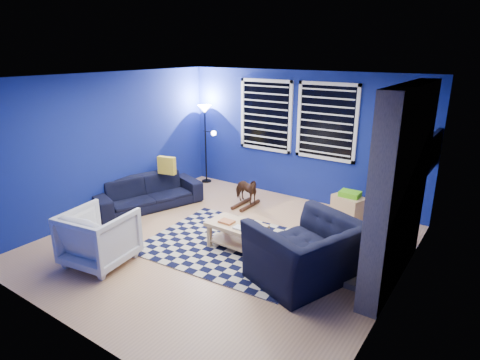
# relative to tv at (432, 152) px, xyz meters

# --- Properties ---
(floor) EXTENTS (5.00, 5.00, 0.00)m
(floor) POSITION_rel_tv_xyz_m (-2.45, -2.00, -1.40)
(floor) COLOR tan
(floor) RESTS_ON ground
(ceiling) EXTENTS (5.00, 5.00, 0.00)m
(ceiling) POSITION_rel_tv_xyz_m (-2.45, -2.00, 1.10)
(ceiling) COLOR white
(ceiling) RESTS_ON wall_back
(wall_back) EXTENTS (5.00, 0.00, 5.00)m
(wall_back) POSITION_rel_tv_xyz_m (-2.45, 0.50, -0.15)
(wall_back) COLOR navy
(wall_back) RESTS_ON floor
(wall_left) EXTENTS (0.00, 5.00, 5.00)m
(wall_left) POSITION_rel_tv_xyz_m (-4.95, -2.00, -0.15)
(wall_left) COLOR navy
(wall_left) RESTS_ON floor
(wall_right) EXTENTS (0.00, 5.00, 5.00)m
(wall_right) POSITION_rel_tv_xyz_m (0.05, -2.00, -0.15)
(wall_right) COLOR navy
(wall_right) RESTS_ON floor
(fireplace) EXTENTS (0.65, 2.00, 2.50)m
(fireplace) POSITION_rel_tv_xyz_m (-0.09, -1.50, -0.20)
(fireplace) COLOR gray
(fireplace) RESTS_ON floor
(window_left) EXTENTS (1.17, 0.06, 1.42)m
(window_left) POSITION_rel_tv_xyz_m (-3.20, 0.46, 0.20)
(window_left) COLOR black
(window_left) RESTS_ON wall_back
(window_right) EXTENTS (1.17, 0.06, 1.42)m
(window_right) POSITION_rel_tv_xyz_m (-1.90, 0.46, 0.20)
(window_right) COLOR black
(window_right) RESTS_ON wall_back
(tv) EXTENTS (0.07, 1.00, 0.58)m
(tv) POSITION_rel_tv_xyz_m (0.00, 0.00, 0.00)
(tv) COLOR black
(tv) RESTS_ON wall_right
(rug) EXTENTS (2.62, 2.15, 0.02)m
(rug) POSITION_rel_tv_xyz_m (-2.30, -1.95, -1.39)
(rug) COLOR black
(rug) RESTS_ON floor
(sofa) EXTENTS (2.14, 1.41, 0.58)m
(sofa) POSITION_rel_tv_xyz_m (-4.55, -1.57, -1.11)
(sofa) COLOR black
(sofa) RESTS_ON floor
(armchair_big) EXTENTS (1.57, 1.48, 0.82)m
(armchair_big) POSITION_rel_tv_xyz_m (-0.96, -2.22, -0.99)
(armchair_big) COLOR black
(armchair_big) RESTS_ON floor
(armchair_bent) EXTENTS (0.96, 0.98, 0.78)m
(armchair_bent) POSITION_rel_tv_xyz_m (-3.52, -3.41, -1.01)
(armchair_bent) COLOR gray
(armchair_bent) RESTS_ON floor
(rocking_horse) EXTENTS (0.37, 0.65, 0.52)m
(rocking_horse) POSITION_rel_tv_xyz_m (-3.03, -0.50, -1.07)
(rocking_horse) COLOR #422415
(rocking_horse) RESTS_ON floor
(coffee_table) EXTENTS (0.87, 0.51, 0.43)m
(coffee_table) POSITION_rel_tv_xyz_m (-2.19, -2.01, -1.10)
(coffee_table) COLOR tan
(coffee_table) RESTS_ON rug
(cabinet) EXTENTS (0.63, 0.52, 0.54)m
(cabinet) POSITION_rel_tv_xyz_m (-1.18, -0.03, -1.16)
(cabinet) COLOR tan
(cabinet) RESTS_ON floor
(floor_lamp) EXTENTS (0.47, 0.29, 1.72)m
(floor_lamp) POSITION_rel_tv_xyz_m (-4.58, 0.25, 0.01)
(floor_lamp) COLOR black
(floor_lamp) RESTS_ON floor
(throw_pillow) EXTENTS (0.37, 0.18, 0.34)m
(throw_pillow) POSITION_rel_tv_xyz_m (-4.40, -1.17, -0.65)
(throw_pillow) COLOR gold
(throw_pillow) RESTS_ON sofa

